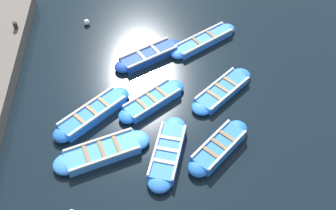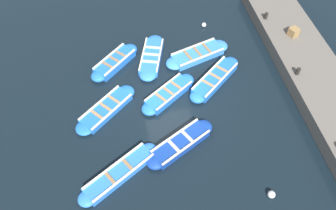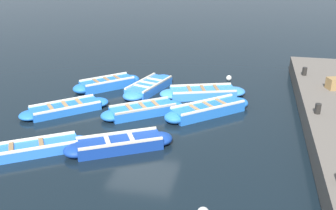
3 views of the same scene
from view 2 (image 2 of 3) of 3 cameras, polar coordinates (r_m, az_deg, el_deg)
ground_plane at (r=15.56m, az=0.56°, el=0.76°), size 120.00×120.00×0.00m
boat_centre at (r=13.51m, az=-8.45°, el=-11.66°), size 3.60×2.65×0.38m
boat_outer_right at (r=14.00m, az=2.18°, el=-6.73°), size 3.39×2.36×0.43m
boat_far_corner at (r=16.36m, az=8.15°, el=4.52°), size 3.27×3.01×0.45m
boat_outer_left at (r=17.52m, az=5.13°, el=8.77°), size 3.78×2.05×0.40m
boat_stern_in at (r=17.32m, az=-2.88°, el=8.35°), size 1.82×3.53×0.42m
boat_tucked at (r=15.33m, az=-10.71°, el=-0.70°), size 3.15×2.93×0.36m
boat_mid_row at (r=15.60m, az=0.09°, el=1.97°), size 3.09×2.55×0.41m
boat_end_of_row at (r=17.21m, az=-9.24°, el=7.38°), size 2.83×2.76×0.46m
quay_wall at (r=17.61m, az=24.13°, el=4.58°), size 2.78×14.68×0.74m
bollard_north at (r=19.48m, az=16.69°, el=14.66°), size 0.20×0.20×0.35m
bollard_mid_north at (r=16.73m, az=21.67°, el=5.48°), size 0.20×0.20×0.35m
wooden_crate at (r=18.76m, az=21.03°, el=11.78°), size 0.58×0.58×0.45m
buoy_orange_near at (r=13.61m, az=17.57°, el=-14.62°), size 0.30×0.30×0.30m
buoy_yellow_far at (r=19.46m, az=6.27°, el=13.71°), size 0.26×0.26×0.26m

